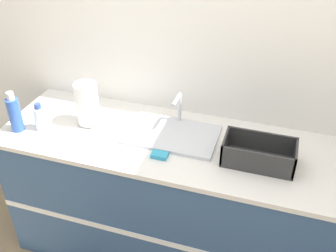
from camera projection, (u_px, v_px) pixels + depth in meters
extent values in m
cube|color=silver|center=(188.00, 58.00, 2.38)|extent=(4.41, 0.06, 2.60)
cube|color=#33517A|center=(170.00, 200.00, 2.56)|extent=(2.01, 0.67, 0.91)
cube|color=white|center=(152.00, 239.00, 2.29)|extent=(2.01, 0.01, 0.04)
cube|color=silver|center=(170.00, 142.00, 2.30)|extent=(2.04, 0.70, 0.03)
cube|color=silver|center=(172.00, 135.00, 2.32)|extent=(0.54, 0.34, 0.02)
cylinder|color=silver|center=(179.00, 107.00, 2.38)|extent=(0.02, 0.02, 0.18)
cylinder|color=silver|center=(176.00, 100.00, 2.28)|extent=(0.02, 0.13, 0.02)
cylinder|color=#4C4C51|center=(90.00, 122.00, 2.44)|extent=(0.10, 0.10, 0.01)
cylinder|color=white|center=(87.00, 103.00, 2.36)|extent=(0.14, 0.14, 0.26)
cube|color=#2D2D2D|center=(258.00, 161.00, 2.11)|extent=(0.38, 0.21, 0.01)
cube|color=#2D2D2D|center=(257.00, 162.00, 2.00)|extent=(0.38, 0.01, 0.12)
cube|color=#2D2D2D|center=(261.00, 141.00, 2.15)|extent=(0.38, 0.01, 0.12)
cube|color=#2D2D2D|center=(225.00, 145.00, 2.12)|extent=(0.01, 0.21, 0.12)
cube|color=#2D2D2D|center=(295.00, 158.00, 2.03)|extent=(0.01, 0.21, 0.12)
cylinder|color=#2D56B7|center=(15.00, 115.00, 2.32)|extent=(0.08, 0.08, 0.21)
cylinder|color=silver|center=(10.00, 96.00, 2.25)|extent=(0.04, 0.04, 0.05)
cylinder|color=silver|center=(40.00, 119.00, 2.35)|extent=(0.07, 0.07, 0.14)
cylinder|color=#334C9E|center=(38.00, 106.00, 2.30)|extent=(0.04, 0.04, 0.03)
cube|color=#3399BF|center=(160.00, 155.00, 2.15)|extent=(0.09, 0.06, 0.02)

